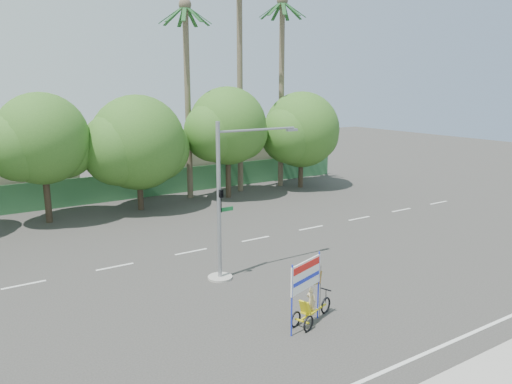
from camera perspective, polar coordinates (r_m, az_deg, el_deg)
ground at (r=21.00m, az=7.45°, el=-11.81°), size 120.00×120.00×0.00m
fence at (r=38.86m, az=-13.48°, el=0.75°), size 38.00×0.08×2.00m
building_right at (r=45.91m, az=-6.01°, el=3.78°), size 14.00×8.00×3.60m
tree_left at (r=33.13m, az=-23.31°, el=5.26°), size 6.66×5.60×8.07m
tree_center at (r=34.71m, az=-13.43°, el=5.21°), size 7.62×6.40×7.85m
tree_right at (r=37.55m, az=-3.32°, el=7.22°), size 6.90×5.80×8.36m
tree_far_right at (r=41.50m, az=5.17°, el=6.85°), size 7.38×6.20×7.94m
palm_tall at (r=39.78m, az=-1.87°, el=15.05°), size 3.73×3.79×17.45m
palm_mid at (r=41.95m, az=2.95°, el=13.44°), size 3.73×3.79×15.45m
palm_short at (r=37.60m, az=-7.88°, el=12.66°), size 3.73×3.79×14.45m
traffic_signal at (r=21.92m, az=-3.53°, el=-2.59°), size 4.72×1.10×7.00m
trike_billboard at (r=18.37m, az=6.11°, el=-11.81°), size 2.56×1.12×2.64m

